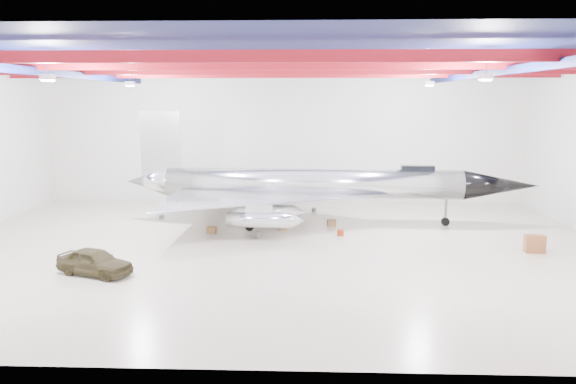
{
  "coord_description": "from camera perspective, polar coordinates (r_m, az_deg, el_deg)",
  "views": [
    {
      "loc": [
        2.12,
        -31.97,
        8.77
      ],
      "look_at": [
        0.81,
        2.0,
        3.03
      ],
      "focal_mm": 35.0,
      "sensor_mm": 36.0,
      "label": 1
    }
  ],
  "objects": [
    {
      "name": "desk",
      "position": [
        35.15,
        23.77,
        -4.84
      ],
      "size": [
        1.14,
        0.6,
        1.02
      ],
      "primitive_type": "cube",
      "rotation": [
        0.0,
        0.0,
        -0.04
      ],
      "color": "brown",
      "rests_on": "floor"
    },
    {
      "name": "toolbox_red",
      "position": [
        40.26,
        -3.88,
        -2.78
      ],
      "size": [
        0.56,
        0.48,
        0.34
      ],
      "primitive_type": "cube",
      "rotation": [
        0.0,
        0.0,
        -0.2
      ],
      "color": "maroon",
      "rests_on": "floor"
    },
    {
      "name": "engine_drum",
      "position": [
        35.62,
        -3.08,
        -4.36
      ],
      "size": [
        0.58,
        0.58,
        0.4
      ],
      "primitive_type": "cylinder",
      "rotation": [
        0.0,
        0.0,
        0.37
      ],
      "color": "#59595B",
      "rests_on": "floor"
    },
    {
      "name": "oil_barrel",
      "position": [
        37.54,
        -0.52,
        -3.67
      ],
      "size": [
        0.55,
        0.47,
        0.34
      ],
      "primitive_type": "cube",
      "rotation": [
        0.0,
        0.0,
        0.18
      ],
      "color": "olive",
      "rests_on": "floor"
    },
    {
      "name": "tool_chest",
      "position": [
        36.28,
        5.36,
        -4.14
      ],
      "size": [
        0.47,
        0.47,
        0.39
      ],
      "primitive_type": "cylinder",
      "rotation": [
        0.0,
        0.0,
        0.1
      ],
      "color": "maroon",
      "rests_on": "floor"
    },
    {
      "name": "parts_bin",
      "position": [
        39.01,
        4.44,
        -3.14
      ],
      "size": [
        0.63,
        0.53,
        0.41
      ],
      "primitive_type": "cube",
      "rotation": [
        0.0,
        0.0,
        0.12
      ],
      "color": "olive",
      "rests_on": "floor"
    },
    {
      "name": "ceiling_structure",
      "position": [
        32.08,
        -1.62,
        12.35
      ],
      "size": [
        39.5,
        29.5,
        1.08
      ],
      "color": "maroon",
      "rests_on": "ceiling"
    },
    {
      "name": "floor",
      "position": [
        33.22,
        -1.53,
        -5.73
      ],
      "size": [
        40.0,
        40.0,
        0.0
      ],
      "primitive_type": "plane",
      "color": "#C3B59B",
      "rests_on": "ground"
    },
    {
      "name": "crate_ply",
      "position": [
        37.17,
        -7.75,
        -3.83
      ],
      "size": [
        0.67,
        0.58,
        0.41
      ],
      "primitive_type": "cube",
      "rotation": [
        0.0,
        0.0,
        -0.21
      ],
      "color": "olive",
      "rests_on": "floor"
    },
    {
      "name": "jet_aircraft",
      "position": [
        39.18,
        2.44,
        0.46
      ],
      "size": [
        28.7,
        16.97,
        7.83
      ],
      "rotation": [
        0.0,
        0.0,
        -0.04
      ],
      "color": "silver",
      "rests_on": "floor"
    },
    {
      "name": "wall_back",
      "position": [
        47.14,
        -0.37,
        5.6
      ],
      "size": [
        40.0,
        0.0,
        40.0
      ],
      "primitive_type": "plane",
      "rotation": [
        1.57,
        0.0,
        0.0
      ],
      "color": "silver",
      "rests_on": "floor"
    },
    {
      "name": "ceiling",
      "position": [
        32.12,
        -1.62,
        13.56
      ],
      "size": [
        40.0,
        40.0,
        0.0
      ],
      "primitive_type": "plane",
      "rotation": [
        3.14,
        0.0,
        0.0
      ],
      "color": "#0A0F38",
      "rests_on": "wall_back"
    },
    {
      "name": "spares_box",
      "position": [
        43.55,
        2.66,
        -1.83
      ],
      "size": [
        0.47,
        0.47,
        0.33
      ],
      "primitive_type": "cylinder",
      "rotation": [
        0.0,
        0.0,
        -0.33
      ],
      "color": "#59595B",
      "rests_on": "floor"
    },
    {
      "name": "jeep",
      "position": [
        29.84,
        -19.05,
        -6.7
      ],
      "size": [
        4.26,
        2.88,
        1.35
      ],
      "primitive_type": "imported",
      "rotation": [
        0.0,
        0.0,
        1.21
      ],
      "color": "#3A321D",
      "rests_on": "floor"
    },
    {
      "name": "crate_small",
      "position": [
        42.28,
        -12.72,
        -2.45
      ],
      "size": [
        0.43,
        0.38,
        0.25
      ],
      "primitive_type": "cube",
      "rotation": [
        0.0,
        0.0,
        0.29
      ],
      "color": "#59595B",
      "rests_on": "floor"
    }
  ]
}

